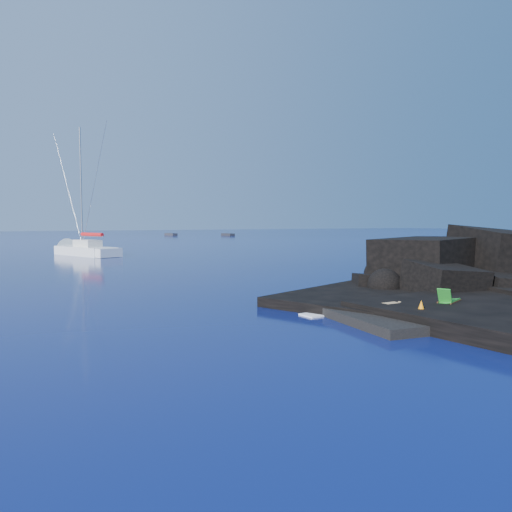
{
  "coord_description": "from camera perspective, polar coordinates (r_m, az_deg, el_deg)",
  "views": [
    {
      "loc": [
        -11.3,
        -14.18,
        3.89
      ],
      "look_at": [
        1.17,
        9.74,
        2.0
      ],
      "focal_mm": 35.0,
      "sensor_mm": 36.0,
      "label": 1
    }
  ],
  "objects": [
    {
      "name": "towel",
      "position": [
        20.73,
        15.15,
        -5.88
      ],
      "size": [
        2.17,
        1.11,
        0.06
      ],
      "primitive_type": "cube",
      "rotation": [
        0.0,
        0.0,
        0.05
      ],
      "color": "white",
      "rests_on": "beach"
    },
    {
      "name": "distant_boat_a",
      "position": [
        137.37,
        -9.7,
        2.32
      ],
      "size": [
        2.33,
        4.94,
        0.63
      ],
      "primitive_type": "cube",
      "rotation": [
        0.0,
        0.0,
        0.19
      ],
      "color": "#2C2B31",
      "rests_on": "ground"
    },
    {
      "name": "distant_boat_b",
      "position": [
        133.91,
        -3.24,
        2.33
      ],
      "size": [
        2.04,
        4.89,
        0.63
      ],
      "primitive_type": "cube",
      "rotation": [
        0.0,
        0.0,
        0.12
      ],
      "color": "black",
      "rests_on": "ground"
    },
    {
      "name": "sailboat",
      "position": [
        59.92,
        -18.93,
        0.06
      ],
      "size": [
        7.6,
        14.04,
        14.58
      ],
      "primitive_type": null,
      "rotation": [
        0.0,
        0.0,
        0.36
      ],
      "color": "white",
      "rests_on": "ground"
    },
    {
      "name": "surf_foam",
      "position": [
        25.47,
        12.72,
        -4.87
      ],
      "size": [
        10.0,
        8.0,
        0.06
      ],
      "primitive_type": null,
      "color": "white",
      "rests_on": "ground"
    },
    {
      "name": "headland",
      "position": [
        30.02,
        27.02,
        -3.88
      ],
      "size": [
        24.0,
        24.0,
        3.6
      ],
      "primitive_type": null,
      "color": "black",
      "rests_on": "ground"
    },
    {
      "name": "sunbather",
      "position": [
        20.7,
        15.15,
        -5.46
      ],
      "size": [
        1.96,
        0.57,
        0.26
      ],
      "primitive_type": null,
      "rotation": [
        0.0,
        0.0,
        0.05
      ],
      "color": "tan",
      "rests_on": "towel"
    },
    {
      "name": "ground",
      "position": [
        18.55,
        10.88,
        -8.17
      ],
      "size": [
        400.0,
        400.0,
        0.0
      ],
      "primitive_type": "plane",
      "color": "#040E3A",
      "rests_on": "ground"
    },
    {
      "name": "deck_chair",
      "position": [
        21.73,
        21.24,
        -4.34
      ],
      "size": [
        1.55,
        1.15,
        0.98
      ],
      "primitive_type": null,
      "rotation": [
        0.0,
        0.0,
        0.43
      ],
      "color": "#1B7D22",
      "rests_on": "beach"
    },
    {
      "name": "marker_cone",
      "position": [
        19.64,
        18.36,
        -5.68
      ],
      "size": [
        0.48,
        0.48,
        0.6
      ],
      "primitive_type": "cone",
      "rotation": [
        0.0,
        0.0,
        -0.26
      ],
      "color": "orange",
      "rests_on": "beach"
    },
    {
      "name": "beach",
      "position": [
        21.92,
        19.38,
        -6.44
      ],
      "size": [
        9.08,
        6.86,
        0.7
      ],
      "primitive_type": "cube",
      "rotation": [
        0.0,
        0.0,
        -0.1
      ],
      "color": "black",
      "rests_on": "ground"
    }
  ]
}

